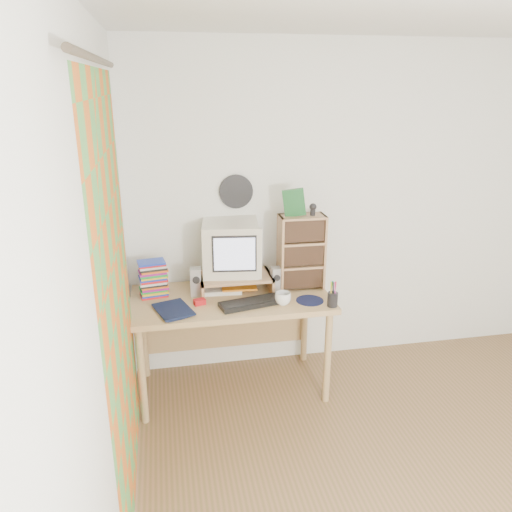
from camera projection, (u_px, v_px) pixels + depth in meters
name	position (u px, v px, depth m)	size (l,w,h in m)	color
floor	(458.00, 512.00, 2.69)	(3.50, 3.50, 0.00)	brown
back_wall	(354.00, 209.00, 3.90)	(3.50, 3.50, 0.00)	white
left_wall	(97.00, 334.00, 1.97)	(3.50, 3.50, 0.00)	white
curtain	(118.00, 306.00, 2.45)	(2.20, 2.20, 0.00)	#CF611D
wall_disc	(236.00, 192.00, 3.66)	(0.25, 0.25, 0.02)	black
desk	(230.00, 310.00, 3.64)	(1.40, 0.70, 0.75)	tan
monitor_riser	(236.00, 279.00, 3.61)	(0.52, 0.30, 0.12)	tan
crt_monitor	(231.00, 249.00, 3.58)	(0.39, 0.39, 0.38)	beige
speaker_left	(196.00, 282.00, 3.53)	(0.08, 0.08, 0.21)	#A7A6AB
speaker_right	(276.00, 280.00, 3.60)	(0.07, 0.07, 0.18)	#A7A6AB
keyboard	(252.00, 303.00, 3.40)	(0.44, 0.15, 0.03)	black
dvd_stack	(154.00, 279.00, 3.51)	(0.18, 0.13, 0.26)	brown
cd_rack	(301.00, 252.00, 3.61)	(0.33, 0.18, 0.55)	tan
mug	(283.00, 298.00, 3.40)	(0.11, 0.11, 0.09)	white
diary	(158.00, 311.00, 3.25)	(0.26, 0.19, 0.05)	#0E1634
mousepad	(310.00, 300.00, 3.47)	(0.19, 0.19, 0.00)	black
pen_cup	(333.00, 297.00, 3.36)	(0.07, 0.07, 0.14)	black
papers	(228.00, 287.00, 3.65)	(0.29, 0.21, 0.04)	silver
red_box	(200.00, 302.00, 3.41)	(0.08, 0.05, 0.04)	red
game_box	(294.00, 203.00, 3.48)	(0.15, 0.03, 0.19)	#175323
webcam	(313.00, 209.00, 3.51)	(0.05, 0.05, 0.09)	black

